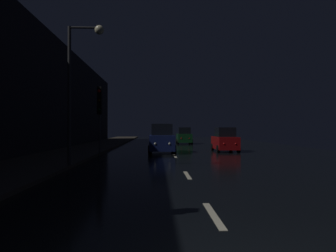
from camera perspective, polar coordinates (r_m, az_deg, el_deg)
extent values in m
cube|color=black|center=(28.66, 0.50, -4.20)|extent=(27.27, 84.00, 0.02)
cube|color=#38332B|center=(29.30, -14.22, -3.94)|extent=(4.40, 84.00, 0.15)
cube|color=black|center=(26.74, -21.30, 5.89)|extent=(0.80, 63.00, 9.61)
cube|color=beige|center=(7.42, 7.86, -15.00)|extent=(0.16, 2.20, 0.01)
cube|color=beige|center=(13.32, 3.37, -8.49)|extent=(0.16, 2.20, 0.01)
cube|color=beige|center=(22.14, 1.23, -5.27)|extent=(0.16, 2.20, 0.01)
cube|color=beige|center=(23.26, 1.08, -5.03)|extent=(0.16, 2.20, 0.01)
cylinder|color=#38383A|center=(22.97, -11.76, -1.56)|extent=(0.12, 0.12, 2.83)
cube|color=black|center=(23.05, -11.75, 4.33)|extent=(0.32, 0.36, 1.90)
sphere|color=red|center=(22.94, -11.85, 5.94)|extent=(0.22, 0.22, 0.22)
sphere|color=black|center=(22.88, -11.85, 4.37)|extent=(0.22, 0.22, 0.22)
sphere|color=black|center=(22.83, -11.85, 2.78)|extent=(0.22, 0.22, 0.22)
cylinder|color=#2D2D30|center=(16.21, -16.71, 4.79)|extent=(0.16, 0.16, 6.68)
cylinder|color=#2D2D30|center=(16.67, -14.26, 16.18)|extent=(1.40, 0.10, 0.10)
sphere|color=beige|center=(16.51, -11.79, 15.98)|extent=(0.44, 0.44, 0.44)
cube|color=#141E51|center=(25.45, -1.07, -2.86)|extent=(1.85, 4.32, 1.13)
cube|color=black|center=(25.58, -1.07, -0.61)|extent=(1.57, 2.16, 0.86)
cylinder|color=black|center=(23.99, 1.16, -4.12)|extent=(0.23, 0.66, 0.66)
cylinder|color=black|center=(23.96, -3.19, -4.12)|extent=(0.23, 0.66, 0.66)
cylinder|color=black|center=(27.01, 0.81, -3.71)|extent=(0.23, 0.66, 0.66)
cylinder|color=black|center=(26.98, -3.05, -3.71)|extent=(0.23, 0.66, 0.66)
sphere|color=white|center=(23.35, 0.26, -3.08)|extent=(0.19, 0.19, 0.19)
sphere|color=white|center=(23.33, -2.24, -3.08)|extent=(0.19, 0.19, 0.19)
sphere|color=red|center=(27.57, -0.08, -2.67)|extent=(0.19, 0.19, 0.19)
sphere|color=red|center=(27.56, -2.19, -2.67)|extent=(0.19, 0.19, 0.19)
cube|color=maroon|center=(27.34, 9.80, -2.88)|extent=(1.63, 3.81, 1.00)
cube|color=black|center=(27.18, 9.86, -1.04)|extent=(1.39, 1.90, 0.76)
cylinder|color=black|center=(28.52, 7.68, -3.61)|extent=(0.20, 0.58, 0.58)
cylinder|color=black|center=(28.83, 10.82, -3.57)|extent=(0.20, 0.58, 0.58)
cylinder|color=black|center=(25.90, 8.67, -3.93)|extent=(0.20, 0.58, 0.58)
cylinder|color=black|center=(26.24, 12.11, -3.88)|extent=(0.20, 0.58, 0.58)
sphere|color=slate|center=(29.08, 8.19, -2.74)|extent=(0.16, 0.16, 0.16)
sphere|color=slate|center=(29.25, 9.92, -2.72)|extent=(0.16, 0.16, 0.16)
sphere|color=red|center=(25.42, 9.67, -3.07)|extent=(0.16, 0.16, 0.16)
sphere|color=red|center=(25.62, 11.64, -3.04)|extent=(0.16, 0.16, 0.16)
cube|color=#0F3819|center=(40.20, 2.79, -2.08)|extent=(1.67, 3.89, 1.02)
cube|color=black|center=(40.05, 2.81, -0.80)|extent=(1.42, 1.94, 0.78)
cylinder|color=black|center=(41.51, 1.51, -2.61)|extent=(0.20, 0.59, 0.59)
cylinder|color=black|center=(41.64, 3.76, -2.60)|extent=(0.20, 0.59, 0.59)
cylinder|color=black|center=(38.80, 1.75, -2.76)|extent=(0.20, 0.59, 0.59)
cylinder|color=black|center=(38.94, 4.15, -2.75)|extent=(0.20, 0.59, 0.59)
sphere|color=slate|center=(42.07, 1.95, -2.01)|extent=(0.17, 0.17, 0.17)
sphere|color=slate|center=(42.14, 3.20, -2.00)|extent=(0.17, 0.17, 0.17)
sphere|color=red|center=(38.27, 2.34, -2.16)|extent=(0.17, 0.17, 0.17)
sphere|color=red|center=(38.35, 3.71, -2.16)|extent=(0.17, 0.17, 0.17)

